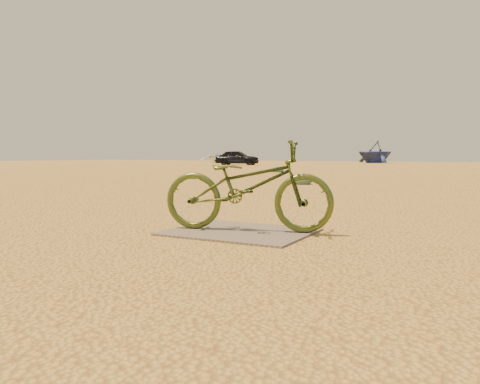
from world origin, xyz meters
The scene contains 8 objects.
ground centered at (0.00, 0.00, 0.00)m, with size 120.00×120.00×0.00m, color gold.
plywood_board centered at (-0.13, 0.36, 0.01)m, with size 1.45×1.17×0.02m, color #7F6B52.
bicycle centered at (-0.07, 0.42, 0.50)m, with size 0.63×1.81×0.95m, color #42511C.
car centered at (-16.82, 31.04, 0.63)m, with size 1.49×3.70×1.26m, color black.
boat_near_left centered at (-24.30, 41.02, 0.61)m, with size 4.22×5.91×1.22m, color silver.
boat_far_left centered at (-8.74, 47.09, 1.20)m, with size 3.94×4.56×2.40m, color navy.
kale_a centered at (-2.50, 8.51, 0.00)m, with size 0.56×0.56×0.31m, color #52744B.
kale_c centered at (-6.97, 17.00, 0.00)m, with size 0.63×0.63×0.35m, color #52744B.
Camera 1 is at (2.19, -3.97, 0.82)m, focal length 35.00 mm.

